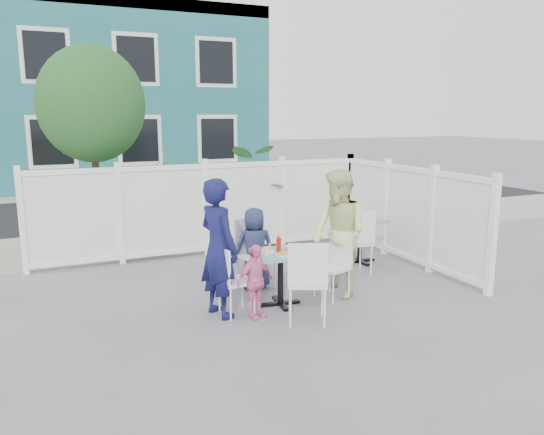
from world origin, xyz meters
name	(u,v)px	position (x,y,z in m)	size (l,w,h in m)	color
ground	(252,298)	(0.00, 0.00, 0.00)	(80.00, 80.00, 0.00)	slate
near_sidewalk	(182,238)	(0.00, 3.80, 0.01)	(24.00, 2.60, 0.01)	gray
street	(147,208)	(0.00, 7.50, 0.00)	(24.00, 5.00, 0.01)	black
far_sidewalk	(129,192)	(0.00, 10.60, 0.01)	(24.00, 1.60, 0.01)	gray
building	(95,98)	(-0.50, 14.00, 3.00)	(11.00, 6.00, 6.00)	#1C6067
fence_back	(206,211)	(0.10, 2.40, 0.78)	(5.86, 0.08, 1.60)	white
fence_right	(408,216)	(3.00, 0.60, 0.78)	(0.08, 3.66, 1.60)	white
tree	(92,105)	(-1.60, 3.30, 2.59)	(1.80, 1.62, 3.59)	#382316
utility_cabinet	(43,215)	(-2.50, 4.00, 0.63)	(0.67, 0.48, 1.25)	gold
potted_shrub_a	(151,206)	(-0.71, 3.10, 0.81)	(0.90, 0.90, 1.61)	#143F1D
potted_shrub_b	(263,195)	(1.41, 3.00, 0.90)	(1.63, 1.41, 1.81)	#143F1D
main_table	(281,264)	(0.25, -0.39, 0.54)	(0.73, 0.73, 0.70)	slate
spare_table	(360,228)	(2.30, 0.91, 0.58)	(0.72, 0.72, 0.74)	slate
chair_left	(231,276)	(-0.45, -0.47, 0.50)	(0.42, 0.43, 0.87)	white
chair_right	(336,261)	(1.06, -0.41, 0.50)	(0.48, 0.48, 0.85)	white
chair_back	(253,247)	(0.19, 0.44, 0.58)	(0.54, 0.53, 0.99)	white
chair_near	(308,277)	(0.26, -1.12, 0.59)	(0.60, 0.60, 1.01)	white
chair_spare	(357,238)	(1.87, 0.33, 0.59)	(0.51, 0.49, 1.01)	white
man	(219,248)	(-0.58, -0.41, 0.85)	(0.62, 0.41, 1.70)	#101340
woman	(339,233)	(1.13, -0.35, 0.86)	(0.84, 0.65, 1.72)	#C8D552
boy	(255,248)	(0.20, 0.39, 0.58)	(0.57, 0.37, 1.16)	#20294B
toddler	(255,281)	(-0.21, -0.66, 0.45)	(0.53, 0.22, 0.91)	pink
plate_main	(284,254)	(0.24, -0.53, 0.71)	(0.23, 0.23, 0.01)	white
plate_side	(265,252)	(0.07, -0.32, 0.71)	(0.24, 0.24, 0.02)	white
salad_bowl	(296,248)	(0.47, -0.39, 0.73)	(0.25, 0.25, 0.06)	white
coffee_cup_a	(266,250)	(0.03, -0.45, 0.77)	(0.08, 0.08, 0.13)	beige
coffee_cup_b	(279,244)	(0.32, -0.18, 0.76)	(0.07, 0.07, 0.11)	beige
ketchup_bottle	(279,245)	(0.24, -0.36, 0.79)	(0.06, 0.06, 0.18)	#B01406
salt_shaker	(270,246)	(0.19, -0.17, 0.74)	(0.03, 0.03, 0.07)	white
pepper_shaker	(268,245)	(0.20, -0.11, 0.74)	(0.03, 0.03, 0.07)	black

